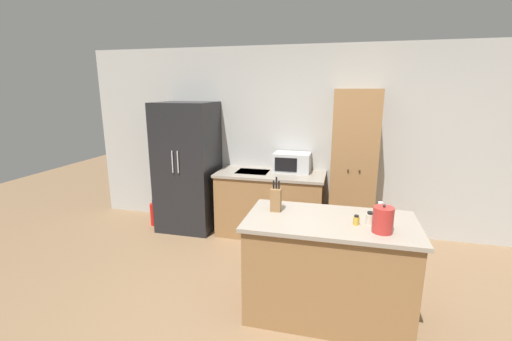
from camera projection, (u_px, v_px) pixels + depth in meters
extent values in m
plane|color=#846647|center=(306.00, 334.00, 2.89)|extent=(14.00, 14.00, 0.00)
cube|color=#B2B2AD|center=(327.00, 141.00, 4.78)|extent=(7.20, 0.06, 2.60)
cube|color=black|center=(188.00, 166.00, 4.96)|extent=(0.79, 0.74, 1.84)
cylinder|color=silver|center=(172.00, 162.00, 4.57)|extent=(0.02, 0.02, 0.30)
cylinder|color=silver|center=(178.00, 162.00, 4.55)|extent=(0.02, 0.02, 0.30)
cube|color=olive|center=(270.00, 205.00, 4.82)|extent=(1.44, 0.67, 0.86)
cube|color=gray|center=(271.00, 174.00, 4.71)|extent=(1.48, 0.71, 0.03)
cube|color=#9EA0A3|center=(253.00, 172.00, 4.77)|extent=(0.44, 0.34, 0.01)
cube|color=olive|center=(353.00, 168.00, 4.45)|extent=(0.56, 0.61, 2.02)
sphere|color=black|center=(348.00, 170.00, 4.16)|extent=(0.02, 0.02, 0.02)
sphere|color=black|center=(359.00, 171.00, 4.13)|extent=(0.02, 0.02, 0.02)
cube|color=olive|center=(328.00, 269.00, 3.06)|extent=(1.40, 0.73, 0.88)
cube|color=gray|center=(330.00, 221.00, 2.96)|extent=(1.46, 0.79, 0.03)
cube|color=#B2B5B7|center=(292.00, 162.00, 4.74)|extent=(0.50, 0.35, 0.26)
cube|color=black|center=(286.00, 165.00, 4.59)|extent=(0.30, 0.01, 0.19)
cube|color=olive|center=(276.00, 200.00, 3.14)|extent=(0.09, 0.09, 0.21)
cylinder|color=black|center=(274.00, 185.00, 3.12)|extent=(0.02, 0.02, 0.08)
cylinder|color=black|center=(276.00, 183.00, 3.11)|extent=(0.02, 0.02, 0.11)
cylinder|color=black|center=(279.00, 185.00, 3.11)|extent=(0.02, 0.02, 0.07)
cylinder|color=beige|center=(380.00, 211.00, 2.98)|extent=(0.05, 0.05, 0.12)
cylinder|color=silver|center=(380.00, 203.00, 2.96)|extent=(0.04, 0.04, 0.03)
cylinder|color=gold|center=(356.00, 221.00, 2.83)|extent=(0.05, 0.05, 0.07)
cylinder|color=black|center=(357.00, 216.00, 2.82)|extent=(0.04, 0.04, 0.02)
cylinder|color=beige|center=(370.00, 219.00, 2.84)|extent=(0.06, 0.06, 0.09)
cylinder|color=black|center=(370.00, 213.00, 2.83)|extent=(0.05, 0.05, 0.02)
cylinder|color=#B72D28|center=(383.00, 220.00, 2.67)|extent=(0.16, 0.16, 0.21)
sphere|color=#262628|center=(384.00, 206.00, 2.64)|extent=(0.02, 0.02, 0.02)
cylinder|color=red|center=(155.00, 214.00, 5.18)|extent=(0.14, 0.14, 0.33)
cylinder|color=black|center=(154.00, 202.00, 5.13)|extent=(0.06, 0.06, 0.06)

